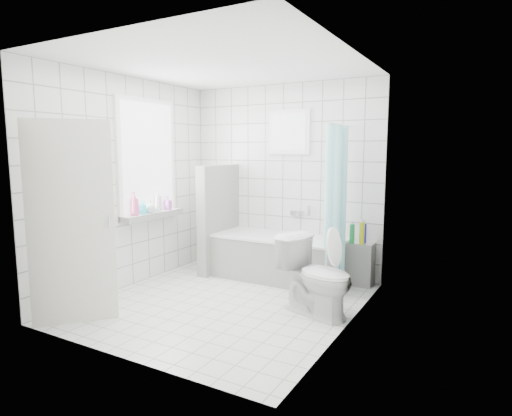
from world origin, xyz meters
The scene contains 19 objects.
ground centered at (0.00, 0.00, 0.00)m, with size 3.00×3.00×0.00m, color white.
ceiling centered at (0.00, 0.00, 2.60)m, with size 3.00×3.00×0.00m, color white.
wall_back centered at (0.00, 1.50, 1.30)m, with size 2.80×0.02×2.60m, color white.
wall_front centered at (0.00, -1.50, 1.30)m, with size 2.80×0.02×2.60m, color white.
wall_left centered at (-1.40, 0.00, 1.30)m, with size 0.02×3.00×2.60m, color white.
wall_right centered at (1.40, 0.00, 1.30)m, with size 0.02×3.00×2.60m, color white.
window_left centered at (-1.35, 0.30, 1.60)m, with size 0.01×0.90×1.40m, color white.
window_back centered at (0.10, 1.46, 1.95)m, with size 0.50×0.01×0.50m, color white.
window_sill centered at (-1.31, 0.30, 0.86)m, with size 0.18×1.02×0.08m, color white.
door centered at (-0.99, -1.18, 1.00)m, with size 0.04×0.80×2.00m, color silver.
bathtub centered at (0.14, 1.12, 0.29)m, with size 1.74×0.77×0.58m.
partition_wall centered at (-0.79, 1.07, 0.75)m, with size 0.15×0.85×1.50m, color white.
tiled_ledge centered at (1.12, 1.38, 0.28)m, with size 0.40×0.24×0.55m, color white.
toilet centered at (1.03, 0.18, 0.41)m, with size 0.46×0.80×0.82m, color white.
curtain_rod centered at (0.95, 1.10, 2.00)m, with size 0.02×0.02×0.80m, color silver.
shower_curtain centered at (0.95, 0.97, 1.10)m, with size 0.14×0.48×1.78m, color #56FCFC, non-canonical shape.
tub_faucet centered at (0.24, 1.46, 0.85)m, with size 0.18×0.06×0.06m, color silver.
sill_bottles centered at (-1.30, 0.24, 1.02)m, with size 0.16×0.72×0.30m.
ledge_bottles centered at (1.15, 1.32, 0.68)m, with size 0.19×0.17×0.28m.
Camera 1 is at (2.57, -3.87, 1.71)m, focal length 30.00 mm.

